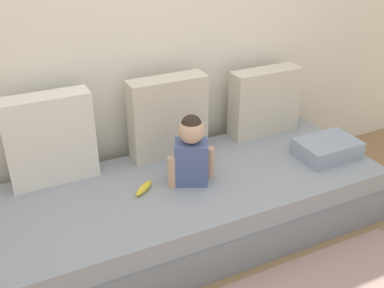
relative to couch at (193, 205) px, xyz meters
The scene contains 9 objects.
ground_plane 0.19m from the couch, ahead, with size 12.00×12.00×0.00m, color #93704C.
back_wall 1.18m from the couch, 90.00° to the left, with size 5.63×0.10×2.39m, color silver.
couch is the anchor object (origin of this frame).
throw_pillow_left 0.96m from the couch, 153.46° to the left, with size 0.51×0.16×0.55m, color silver.
throw_pillow_center 0.59m from the couch, 90.00° to the left, with size 0.51×0.16×0.54m, color beige.
throw_pillow_right 0.95m from the couch, 26.54° to the left, with size 0.52×0.16×0.48m, color beige.
toddler 0.41m from the couch, 154.15° to the right, with size 0.31×0.22×0.44m.
banana 0.38m from the couch, behind, with size 0.17×0.04×0.04m, color yellow.
folded_blanket 0.97m from the couch, ahead, with size 0.40×0.28×0.11m, color #8E9EB2.
Camera 1 is at (-1.03, -2.10, 1.87)m, focal length 42.21 mm.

